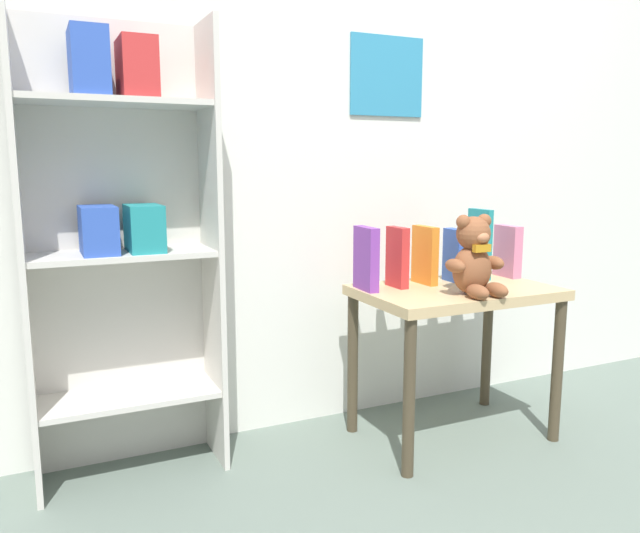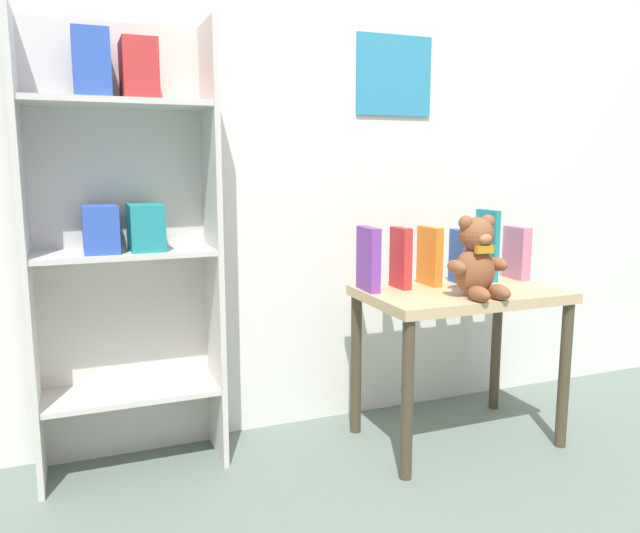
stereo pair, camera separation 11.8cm
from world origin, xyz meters
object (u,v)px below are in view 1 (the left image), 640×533
(bookshelf_side, at_px, (119,225))
(display_table, at_px, (455,310))
(teddy_bear, at_px, (474,258))
(book_standing_teal, at_px, (479,244))
(book_standing_blue, at_px, (455,255))
(book_standing_red, at_px, (397,257))
(book_standing_orange, at_px, (425,255))
(book_standing_purple, at_px, (366,259))
(book_standing_pink, at_px, (508,251))

(bookshelf_side, distance_m, display_table, 1.20)
(teddy_bear, distance_m, book_standing_teal, 0.32)
(display_table, distance_m, book_standing_blue, 0.22)
(bookshelf_side, distance_m, book_standing_red, 0.96)
(bookshelf_side, relative_size, book_standing_orange, 6.77)
(book_standing_purple, distance_m, book_standing_orange, 0.25)
(display_table, relative_size, book_standing_red, 3.19)
(bookshelf_side, xyz_separation_m, display_table, (1.12, -0.25, -0.33))
(bookshelf_side, xyz_separation_m, book_standing_red, (0.93, -0.15, -0.14))
(book_standing_orange, height_order, book_standing_pink, book_standing_orange)
(book_standing_red, bearing_deg, book_standing_pink, -0.79)
(book_standing_orange, bearing_deg, book_standing_blue, -6.29)
(book_standing_red, bearing_deg, book_standing_orange, 4.75)
(bookshelf_side, xyz_separation_m, teddy_bear, (1.10, -0.37, -0.13))
(book_standing_teal, height_order, book_standing_pink, book_standing_teal)
(display_table, distance_m, book_standing_red, 0.29)
(bookshelf_side, bearing_deg, teddy_bear, -18.72)
(teddy_bear, bearing_deg, book_standing_pink, 32.84)
(book_standing_red, distance_m, book_standing_pink, 0.51)
(book_standing_orange, xyz_separation_m, book_standing_pink, (0.38, -0.01, -0.01))
(book_standing_orange, bearing_deg, book_standing_purple, -179.14)
(book_standing_teal, bearing_deg, book_standing_red, -179.04)
(book_standing_orange, bearing_deg, book_standing_teal, -0.50)
(book_standing_teal, xyz_separation_m, book_standing_pink, (0.13, -0.02, -0.03))
(bookshelf_side, relative_size, display_table, 2.09)
(book_standing_orange, distance_m, book_standing_pink, 0.38)
(bookshelf_side, relative_size, book_standing_teal, 5.39)
(book_standing_blue, height_order, book_standing_teal, book_standing_teal)
(display_table, bearing_deg, book_standing_purple, 162.62)
(book_standing_purple, bearing_deg, book_standing_pink, 2.26)
(display_table, relative_size, book_standing_blue, 3.48)
(book_standing_purple, distance_m, book_standing_blue, 0.38)
(display_table, height_order, book_standing_red, book_standing_red)
(display_table, bearing_deg, bookshelf_side, 167.51)
(bookshelf_side, height_order, book_standing_blue, bookshelf_side)
(bookshelf_side, xyz_separation_m, book_standing_blue, (1.19, -0.15, -0.15))
(bookshelf_side, height_order, book_standing_purple, bookshelf_side)
(display_table, xyz_separation_m, book_standing_pink, (0.32, 0.10, 0.18))
(book_standing_red, relative_size, book_standing_teal, 0.81)
(teddy_bear, xyz_separation_m, book_standing_blue, (0.09, 0.22, -0.02))
(book_standing_orange, distance_m, book_standing_teal, 0.26)
(teddy_bear, relative_size, book_standing_blue, 1.37)
(bookshelf_side, distance_m, book_standing_teal, 1.33)
(book_standing_teal, bearing_deg, bookshelf_side, 172.65)
(teddy_bear, height_order, book_standing_purple, teddy_bear)
(bookshelf_side, bearing_deg, book_standing_teal, -5.91)
(teddy_bear, bearing_deg, bookshelf_side, 161.28)
(book_standing_orange, bearing_deg, teddy_bear, -81.73)
(bookshelf_side, xyz_separation_m, book_standing_purple, (0.81, -0.15, -0.14))
(book_standing_red, bearing_deg, book_standing_blue, -0.47)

